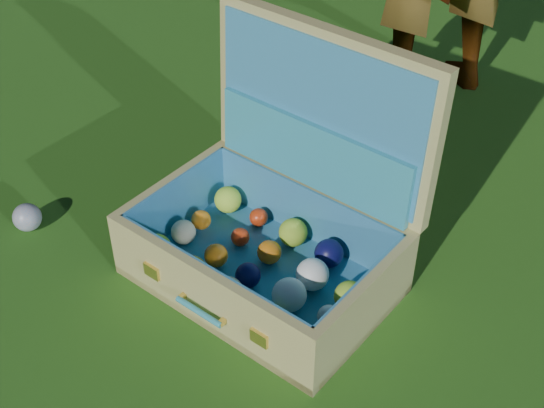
{
  "coord_description": "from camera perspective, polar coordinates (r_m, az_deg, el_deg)",
  "views": [
    {
      "loc": [
        0.55,
        -1.36,
        1.36
      ],
      "look_at": [
        0.1,
        0.02,
        0.19
      ],
      "focal_mm": 50.0,
      "sensor_mm": 36.0,
      "label": 1
    }
  ],
  "objects": [
    {
      "name": "suitcase",
      "position": [
        1.86,
        0.66,
        -0.84
      ],
      "size": [
        0.75,
        0.66,
        0.6
      ],
      "rotation": [
        0.0,
        0.0,
        -0.36
      ],
      "color": "tan",
      "rests_on": "ground"
    },
    {
      "name": "ground",
      "position": [
        2.0,
        -2.99,
        -3.88
      ],
      "size": [
        60.0,
        60.0,
        0.0
      ],
      "primitive_type": "plane",
      "color": "#215114",
      "rests_on": "ground"
    },
    {
      "name": "stray_ball",
      "position": [
        2.16,
        -17.96,
        -0.96
      ],
      "size": [
        0.08,
        0.08,
        0.08
      ],
      "primitive_type": "sphere",
      "color": "teal",
      "rests_on": "ground"
    }
  ]
}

